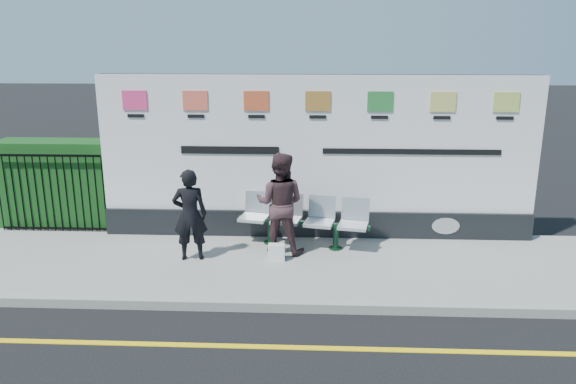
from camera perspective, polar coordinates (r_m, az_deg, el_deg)
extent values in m
plane|color=black|center=(7.33, -1.11, -15.51)|extent=(80.00, 80.00, 0.00)
cube|color=gray|center=(9.53, -0.15, -7.43)|extent=(14.00, 3.00, 0.12)
cube|color=gray|center=(8.17, -0.66, -11.47)|extent=(14.00, 0.18, 0.14)
cube|color=yellow|center=(7.33, -1.11, -15.48)|extent=(14.00, 0.10, 0.01)
cube|color=black|center=(10.68, 2.87, -3.10)|extent=(8.00, 0.30, 0.50)
cube|color=white|center=(10.30, 2.99, 4.83)|extent=(8.00, 0.14, 2.50)
cube|color=#144416|center=(12.02, -22.06, 0.86)|extent=(2.35, 0.70, 1.70)
imported|color=black|center=(9.52, -9.93, -2.29)|extent=(0.62, 0.46, 1.57)
imported|color=#3C272A|center=(9.64, -0.82, -1.16)|extent=(0.97, 0.82, 1.78)
cube|color=black|center=(10.08, -0.18, -2.20)|extent=(0.25, 0.11, 0.19)
cube|color=silver|center=(9.53, -1.17, -6.14)|extent=(0.28, 0.17, 0.28)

